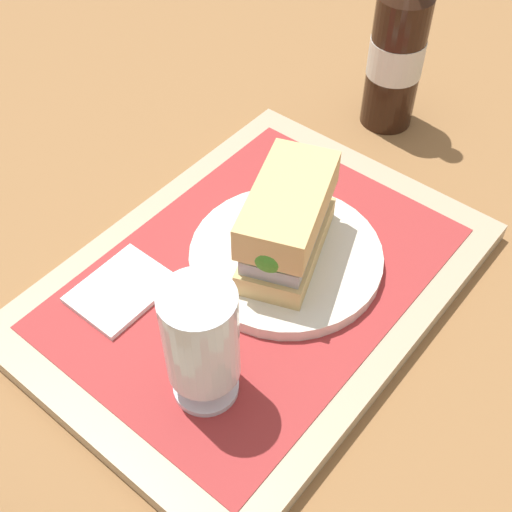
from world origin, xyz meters
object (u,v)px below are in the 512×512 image
(sandwich, at_px, (287,224))
(beer_glass, at_px, (202,343))
(plate, at_px, (286,257))
(second_bottle, at_px, (398,46))

(sandwich, xyz_separation_m, beer_glass, (0.15, 0.03, 0.01))
(plate, relative_size, beer_glass, 1.52)
(beer_glass, distance_m, second_bottle, 0.45)
(beer_glass, xyz_separation_m, second_bottle, (-0.44, -0.09, 0.02))
(second_bottle, bearing_deg, beer_glass, 12.03)
(plate, distance_m, second_bottle, 0.30)
(sandwich, height_order, second_bottle, second_bottle)
(beer_glass, height_order, second_bottle, second_bottle)
(plate, xyz_separation_m, sandwich, (0.00, 0.00, 0.05))
(plate, xyz_separation_m, second_bottle, (-0.28, -0.06, 0.08))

